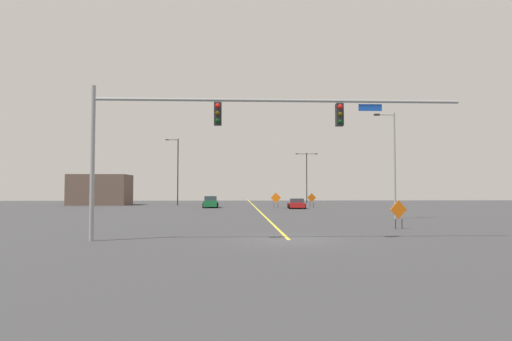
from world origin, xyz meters
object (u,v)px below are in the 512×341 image
object	(u,v)px
street_lamp_near_right	(177,169)
car_red_passing	(296,204)
traffic_signal_assembly	(224,124)
construction_sign_right_lane	(399,211)
construction_sign_median_near	(276,198)
construction_sign_left_shoulder	(312,198)
street_lamp_mid_left	(393,161)
street_lamp_far_left	(307,173)
car_green_near	(211,202)

from	to	relation	value
street_lamp_near_right	car_red_passing	bearing A→B (deg)	-35.45
traffic_signal_assembly	construction_sign_right_lane	distance (m)	12.23
street_lamp_near_right	construction_sign_median_near	distance (m)	17.08
street_lamp_near_right	construction_sign_median_near	xyz separation A→B (m)	(13.81, -9.15, -4.15)
construction_sign_left_shoulder	car_red_passing	distance (m)	3.40
street_lamp_mid_left	street_lamp_far_left	distance (m)	40.24
traffic_signal_assembly	car_red_passing	distance (m)	34.51
traffic_signal_assembly	car_green_near	world-z (taller)	traffic_signal_assembly
construction_sign_left_shoulder	car_red_passing	xyz separation A→B (m)	(-2.31, -2.43, -0.60)
car_green_near	traffic_signal_assembly	bearing A→B (deg)	-85.63
car_green_near	construction_sign_right_lane	bearing A→B (deg)	-67.45
street_lamp_mid_left	car_red_passing	xyz separation A→B (m)	(-5.10, 19.26, -4.02)
traffic_signal_assembly	construction_sign_median_near	distance (m)	36.27
street_lamp_mid_left	street_lamp_far_left	bearing A→B (deg)	90.64
construction_sign_left_shoulder	car_red_passing	world-z (taller)	construction_sign_left_shoulder
traffic_signal_assembly	car_green_near	distance (m)	36.86
construction_sign_median_near	car_red_passing	world-z (taller)	construction_sign_median_near
construction_sign_left_shoulder	street_lamp_mid_left	bearing A→B (deg)	-82.66
traffic_signal_assembly	car_red_passing	world-z (taller)	traffic_signal_assembly
street_lamp_near_right	traffic_signal_assembly	bearing A→B (deg)	-79.54
construction_sign_left_shoulder	construction_sign_right_lane	bearing A→B (deg)	-90.12
street_lamp_near_right	car_red_passing	xyz separation A→B (m)	(16.13, -11.49, -4.76)
construction_sign_median_near	car_green_near	distance (m)	8.40
car_green_near	car_red_passing	bearing A→B (deg)	-16.68
car_red_passing	car_green_near	world-z (taller)	car_green_near
construction_sign_left_shoulder	car_green_near	xyz separation A→B (m)	(-12.96, 0.76, -0.51)
street_lamp_near_right	car_red_passing	distance (m)	20.37
street_lamp_mid_left	construction_sign_right_lane	bearing A→B (deg)	-108.34
construction_sign_right_lane	construction_sign_left_shoulder	world-z (taller)	construction_sign_left_shoulder
traffic_signal_assembly	construction_sign_right_lane	world-z (taller)	traffic_signal_assembly
street_lamp_near_right	construction_sign_median_near	bearing A→B (deg)	-33.51
construction_sign_median_near	car_green_near	xyz separation A→B (m)	(-8.34, 0.85, -0.52)
construction_sign_median_near	car_red_passing	bearing A→B (deg)	-45.27
construction_sign_left_shoulder	car_green_near	size ratio (longest dim) A/B	0.45
traffic_signal_assembly	street_lamp_mid_left	xyz separation A→B (m)	(12.97, 14.00, -0.72)
car_red_passing	construction_sign_left_shoulder	bearing A→B (deg)	46.50
construction_sign_left_shoulder	street_lamp_far_left	bearing A→B (deg)	82.81
construction_sign_left_shoulder	car_green_near	distance (m)	13.00
traffic_signal_assembly	construction_sign_left_shoulder	xyz separation A→B (m)	(10.18, 35.69, -4.14)
construction_sign_right_lane	construction_sign_left_shoulder	xyz separation A→B (m)	(0.06, 30.31, 0.14)
street_lamp_near_right	car_green_near	size ratio (longest dim) A/B	2.35
traffic_signal_assembly	construction_sign_left_shoulder	bearing A→B (deg)	74.08
street_lamp_far_left	street_lamp_near_right	distance (m)	22.84
construction_sign_median_near	construction_sign_right_lane	bearing A→B (deg)	-81.42
traffic_signal_assembly	street_lamp_far_left	bearing A→B (deg)	77.00
car_red_passing	street_lamp_mid_left	bearing A→B (deg)	-75.18
street_lamp_mid_left	construction_sign_left_shoulder	distance (m)	22.14
construction_sign_left_shoulder	traffic_signal_assembly	bearing A→B (deg)	-105.92
traffic_signal_assembly	car_green_near	size ratio (longest dim) A/B	4.06
street_lamp_mid_left	traffic_signal_assembly	bearing A→B (deg)	-132.81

